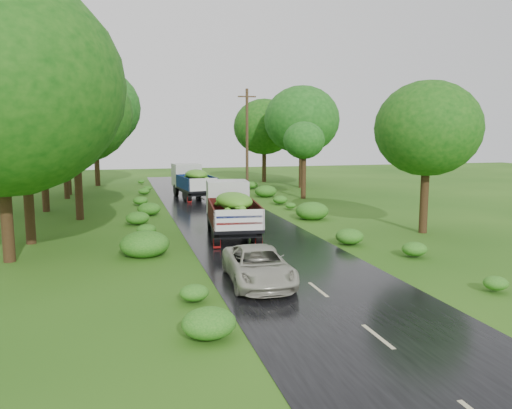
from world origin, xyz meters
name	(u,v)px	position (x,y,z in m)	size (l,w,h in m)	color
ground	(318,290)	(0.00, 0.00, 0.00)	(120.00, 120.00, 0.00)	#214F11
road	(274,255)	(0.00, 5.00, 0.01)	(6.50, 80.00, 0.02)	black
road_lines	(267,249)	(0.00, 6.00, 0.02)	(0.12, 69.60, 0.00)	#BFB78C
truck_near	(231,207)	(-0.89, 9.44, 1.49)	(2.88, 6.48, 2.64)	black
truck_far	(192,179)	(-0.69, 24.94, 1.50)	(2.90, 6.52, 2.66)	black
car	(258,266)	(-1.72, 1.26, 0.63)	(2.04, 4.41, 1.23)	#ADAC9A
utility_pole	(247,140)	(4.48, 27.36, 4.61)	(1.57, 0.26, 8.96)	#382616
trees_left	(58,109)	(-10.07, 20.99, 6.77)	(6.79, 34.42, 9.56)	black
trees_right	(305,127)	(9.26, 25.82, 5.73)	(5.81, 32.17, 8.12)	black
shrubs	(229,214)	(0.00, 14.00, 0.35)	(11.90, 44.00, 0.70)	#1E6417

